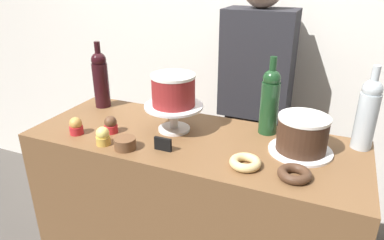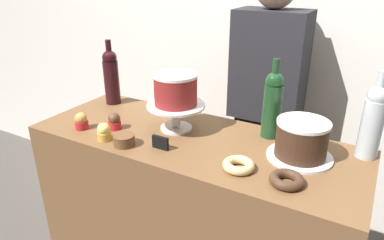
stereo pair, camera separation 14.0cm
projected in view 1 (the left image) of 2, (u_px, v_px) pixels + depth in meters
name	position (u px, v px, depth m)	size (l,w,h in m)	color
back_wall	(250.00, 22.00, 2.00)	(6.00, 0.05, 2.60)	silver
display_counter	(192.00, 228.00, 1.62)	(1.37, 0.52, 0.94)	brown
cake_stand_pedestal	(174.00, 113.00, 1.48)	(0.25, 0.25, 0.12)	silver
white_layer_cake	(173.00, 90.00, 1.44)	(0.18, 0.18, 0.13)	maroon
silver_serving_platter	(300.00, 151.00, 1.33)	(0.24, 0.24, 0.01)	white
chocolate_round_cake	(302.00, 133.00, 1.30)	(0.19, 0.19, 0.14)	#3D2619
wine_bottle_green	(270.00, 100.00, 1.43)	(0.08, 0.08, 0.33)	#193D1E
wine_bottle_clear	(367.00, 113.00, 1.30)	(0.08, 0.08, 0.33)	#B2BCC1
wine_bottle_dark_red	(101.00, 79.00, 1.72)	(0.08, 0.08, 0.33)	black
cupcake_chocolate	(111.00, 125.00, 1.47)	(0.06, 0.06, 0.07)	red
cupcake_caramel	(76.00, 126.00, 1.46)	(0.06, 0.06, 0.07)	red
cupcake_lemon	(103.00, 136.00, 1.37)	(0.06, 0.06, 0.07)	gold
donut_chocolate	(294.00, 174.00, 1.16)	(0.11, 0.11, 0.03)	#472D1E
donut_glazed	(245.00, 162.00, 1.22)	(0.11, 0.11, 0.03)	#E0C17F
cookie_stack	(125.00, 143.00, 1.34)	(0.08, 0.08, 0.04)	brown
price_sign_chalkboard	(163.00, 144.00, 1.33)	(0.07, 0.01, 0.05)	black
barista_figure	(254.00, 114.00, 1.94)	(0.36, 0.22, 1.60)	black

